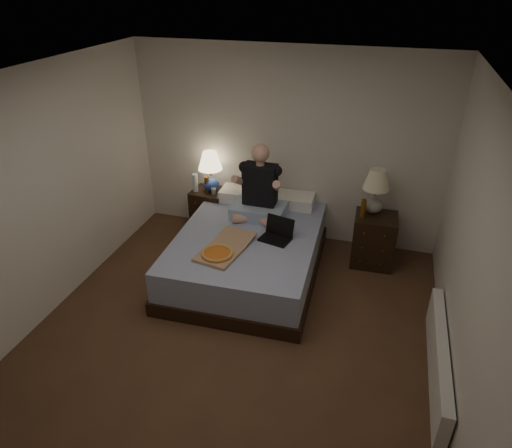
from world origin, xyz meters
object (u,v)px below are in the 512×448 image
(nightstand_left, at_px, (210,210))
(lamp_left, at_px, (211,172))
(soda_can, at_px, (213,192))
(beer_bottle_left, at_px, (207,185))
(pizza_box, at_px, (217,254))
(person, at_px, (259,182))
(water_bottle, at_px, (195,183))
(beer_bottle_right, at_px, (363,208))
(radiator, at_px, (438,359))
(lamp_right, at_px, (376,192))
(laptop, at_px, (275,231))
(bed, at_px, (248,252))
(nightstand_right, at_px, (373,240))

(nightstand_left, bearing_deg, lamp_left, 3.76)
(soda_can, relative_size, beer_bottle_left, 0.43)
(beer_bottle_left, height_order, pizza_box, beer_bottle_left)
(lamp_left, bearing_deg, person, -27.30)
(nightstand_left, height_order, water_bottle, water_bottle)
(beer_bottle_right, distance_m, pizza_box, 1.83)
(beer_bottle_left, height_order, radiator, beer_bottle_left)
(lamp_left, bearing_deg, lamp_right, -3.64)
(lamp_left, distance_m, laptop, 1.46)
(bed, height_order, water_bottle, water_bottle)
(lamp_right, relative_size, water_bottle, 2.24)
(nightstand_left, relative_size, pizza_box, 0.78)
(water_bottle, bearing_deg, person, -18.64)
(beer_bottle_left, bearing_deg, water_bottle, -176.22)
(person, bearing_deg, soda_can, 158.35)
(lamp_left, xyz_separation_m, beer_bottle_right, (2.04, -0.29, -0.11))
(laptop, xyz_separation_m, radiator, (1.78, -1.04, -0.45))
(nightstand_left, xyz_separation_m, radiator, (2.94, -1.94, -0.10))
(soda_can, bearing_deg, water_bottle, 171.63)
(laptop, height_order, pizza_box, laptop)
(nightstand_right, bearing_deg, radiator, -70.10)
(person, bearing_deg, nightstand_left, 154.30)
(lamp_left, bearing_deg, laptop, -38.64)
(bed, relative_size, nightstand_right, 3.25)
(beer_bottle_right, bearing_deg, beer_bottle_left, 173.81)
(nightstand_right, height_order, radiator, nightstand_right)
(person, xyz_separation_m, laptop, (0.34, -0.49, -0.34))
(bed, bearing_deg, person, 87.42)
(radiator, bearing_deg, pizza_box, 167.18)
(bed, bearing_deg, radiator, -29.42)
(pizza_box, xyz_separation_m, radiator, (2.28, -0.52, -0.37))
(bed, height_order, nightstand_left, nightstand_left)
(bed, xyz_separation_m, nightstand_left, (-0.82, 0.85, 0.03))
(lamp_right, bearing_deg, pizza_box, -139.96)
(nightstand_right, bearing_deg, soda_can, 174.84)
(lamp_left, relative_size, lamp_right, 1.00)
(soda_can, bearing_deg, pizza_box, -67.35)
(water_bottle, relative_size, soda_can, 2.50)
(laptop, bearing_deg, nightstand_left, 155.59)
(lamp_right, relative_size, beer_bottle_right, 2.43)
(bed, height_order, beer_bottle_right, beer_bottle_right)
(beer_bottle_left, bearing_deg, nightstand_right, -4.18)
(nightstand_right, height_order, lamp_left, lamp_left)
(bed, bearing_deg, beer_bottle_right, 21.96)
(lamp_right, relative_size, laptop, 1.65)
(laptop, bearing_deg, beer_bottle_left, 157.71)
(person, bearing_deg, beer_bottle_left, 158.06)
(pizza_box, bearing_deg, nightstand_right, 47.14)
(lamp_right, bearing_deg, water_bottle, 178.46)
(bed, relative_size, soda_can, 21.23)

